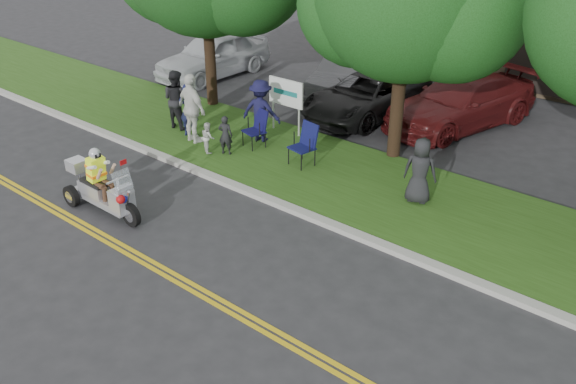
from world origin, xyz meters
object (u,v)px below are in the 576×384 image
Objects in this scene: spectator_adult_right at (192,109)px; parked_car_left at (348,74)px; spectator_adult_left at (189,110)px; spectator_adult_mid at (176,99)px; lawn_chair_a at (258,126)px; trike_scooter at (101,190)px; lawn_chair_b at (306,142)px; parked_car_far_left at (213,55)px; parked_car_mid at (367,95)px; parked_car_right at (461,102)px.

spectator_adult_right is 0.44× the size of parked_car_left.
spectator_adult_mid reaches higher than spectator_adult_left.
spectator_adult_right reaches higher than lawn_chair_a.
spectator_adult_mid is at bearing -122.10° from parked_car_left.
trike_scooter is at bearing 88.57° from spectator_adult_left.
lawn_chair_b is 3.95m from spectator_adult_left.
spectator_adult_right is (0.44, -0.24, 0.20)m from spectator_adult_left.
parked_car_far_left is (-6.15, 4.24, 0.13)m from lawn_chair_a.
lawn_chair_a is 7.47m from parked_car_far_left.
spectator_adult_right is at bearing -155.41° from lawn_chair_b.
lawn_chair_b is 0.23× the size of parked_car_mid.
spectator_adult_mid reaches higher than parked_car_right.
spectator_adult_right is 0.41× the size of parked_car_mid.
parked_car_left is (-2.60, 5.76, 0.01)m from lawn_chair_b.
parked_car_mid is at bearing 112.64° from lawn_chair_b.
parked_car_right is at bearing 6.92° from parked_car_far_left.
parked_car_far_left reaches higher than parked_car_right.
lawn_chair_b is 0.25× the size of parked_car_left.
parked_car_mid is (0.88, 4.33, -0.02)m from lawn_chair_a.
lawn_chair_b is 9.08m from parked_car_far_left.
trike_scooter is 5.06m from lawn_chair_a.
spectator_adult_mid is 1.32m from spectator_adult_right.
parked_car_right is at bearing 69.55° from trike_scooter.
spectator_adult_mid is at bearing -164.62° from lawn_chair_b.
parked_car_far_left is at bearing 122.50° from trike_scooter.
lawn_chair_a is 5.71m from parked_car_left.
parked_car_right is at bearing 25.22° from parked_car_mid.
spectator_adult_mid reaches higher than parked_car_far_left.
lawn_chair_b is 0.64× the size of spectator_adult_mid.
spectator_adult_right is 6.68m from parked_car_left.
parked_car_far_left is at bearing -178.44° from parked_car_left.
spectator_adult_mid reaches higher than parked_car_left.
parked_car_right reaches higher than lawn_chair_a.
parked_car_far_left is at bearing -58.46° from spectator_adult_mid.
spectator_adult_right reaches higher than trike_scooter.
lawn_chair_b is at bearing 66.91° from trike_scooter.
parked_car_left is at bearing 124.97° from lawn_chair_b.
spectator_adult_mid is (-4.70, -0.38, 0.25)m from lawn_chair_b.
trike_scooter is 5.40m from lawn_chair_b.
lawn_chair_a is at bearing -172.40° from lawn_chair_b.
parked_car_far_left is (-3.27, 4.72, -0.16)m from spectator_adult_mid.
parked_car_mid is at bearing 83.02° from trike_scooter.
spectator_adult_left is at bearing -20.47° from spectator_adult_right.
parked_car_far_left is (-7.97, 4.34, 0.09)m from lawn_chair_b.
trike_scooter is at bearing -94.76° from parked_car_right.
trike_scooter is 2.26× the size of lawn_chair_a.
spectator_adult_right is (-3.47, -0.86, 0.37)m from lawn_chair_b.
parked_car_mid is at bearing -52.00° from parked_car_left.
spectator_adult_mid reaches higher than lawn_chair_b.
parked_car_right is at bearing -141.18° from spectator_adult_mid.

